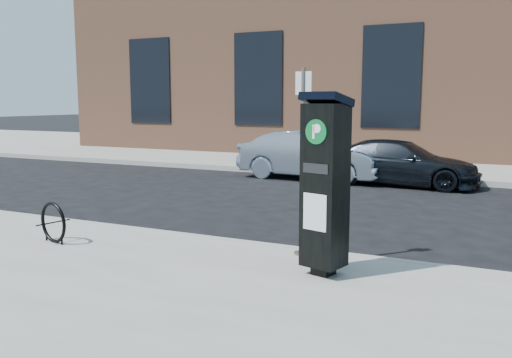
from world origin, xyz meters
The scene contains 10 objects.
ground centered at (0.00, 0.00, 0.00)m, with size 120.00×120.00×0.00m, color black.
sidewalk_far centered at (0.00, 14.00, 0.07)m, with size 60.00×12.00×0.15m, color gray.
curb_near centered at (0.00, -0.02, 0.07)m, with size 60.00×0.12×0.16m, color #9E9B93.
curb_far centered at (0.00, 8.02, 0.07)m, with size 60.00×0.12×0.16m, color #9E9B93.
building centered at (0.00, 17.00, 4.15)m, with size 28.00×10.05×8.25m.
parking_kiosk centered at (1.90, -0.98, 1.25)m, with size 0.59×0.55×2.14m.
sign_pole centered at (1.37, -0.30, 1.37)m, with size 0.22×0.20×2.46m.
bike_rack centered at (-2.10, -1.26, 0.44)m, with size 0.60×0.18×0.60m.
car_silver centered at (-1.19, 7.40, 0.68)m, with size 1.44×4.13×1.36m, color gray.
car_dark centered at (1.24, 7.40, 0.58)m, with size 1.63×4.02×1.17m, color black.
Camera 1 is at (3.81, -6.93, 2.19)m, focal length 38.00 mm.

